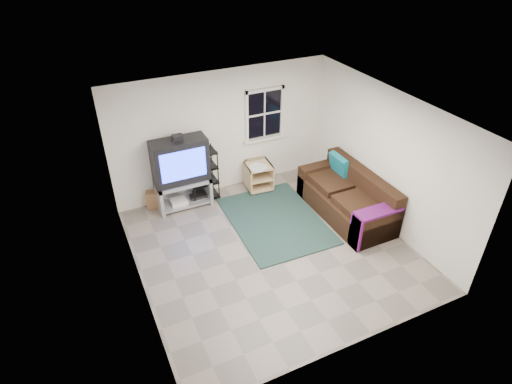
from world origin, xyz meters
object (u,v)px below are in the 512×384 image
side_table_left (258,172)px  side_table_right (258,174)px  tv_unit (181,168)px  av_rack (203,178)px  sofa (348,199)px

side_table_left → side_table_right: 0.17m
tv_unit → av_rack: tv_unit is taller
tv_unit → av_rack: size_ratio=1.40×
tv_unit → side_table_right: tv_unit is taller
side_table_left → side_table_right: size_ratio=0.91×
tv_unit → side_table_left: bearing=2.4°
av_rack → side_table_left: 1.27m
tv_unit → side_table_right: size_ratio=2.59×
side_table_right → sofa: 2.00m
side_table_left → sofa: sofa is taller
av_rack → side_table_left: size_ratio=2.02×
av_rack → sofa: bearing=-36.4°
tv_unit → sofa: size_ratio=0.73×
side_table_right → tv_unit: bearing=177.4°
av_rack → side_table_right: av_rack is taller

